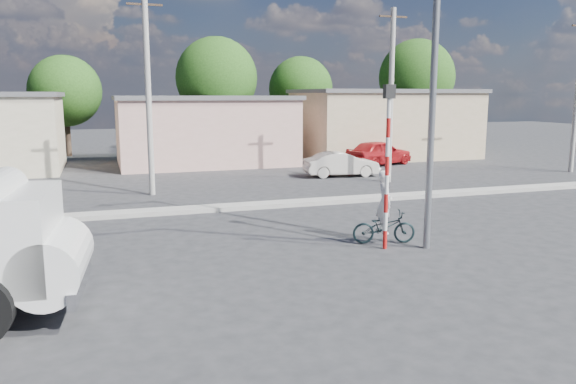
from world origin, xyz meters
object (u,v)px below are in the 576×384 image
object	(u,v)px
car_red	(379,153)
bicycle	(384,227)
streetlight	(429,60)
cyclist	(384,212)
traffic_pole	(388,153)
car_cream	(341,164)

from	to	relation	value
car_red	bicycle	bearing A→B (deg)	132.76
car_red	streetlight	bearing A→B (deg)	135.88
car_red	cyclist	bearing A→B (deg)	132.76
cyclist	traffic_pole	size ratio (longest dim) A/B	0.40
car_cream	car_red	size ratio (longest dim) A/B	0.87
streetlight	cyclist	bearing A→B (deg)	130.44
traffic_pole	cyclist	bearing A→B (deg)	65.21
car_cream	car_red	distance (m)	5.34
traffic_pole	streetlight	size ratio (longest dim) A/B	0.48
cyclist	car_red	world-z (taller)	cyclist
bicycle	traffic_pole	bearing A→B (deg)	169.39
cyclist	streetlight	bearing A→B (deg)	-125.38
car_red	streetlight	size ratio (longest dim) A/B	0.48
bicycle	streetlight	bearing A→B (deg)	-125.38
car_cream	traffic_pole	distance (m)	13.76
car_cream	traffic_pole	bearing A→B (deg)	166.60
bicycle	car_cream	bearing A→B (deg)	-4.46
car_red	traffic_pole	xyz separation A→B (m)	(-8.39, -16.45, 1.85)
bicycle	traffic_pole	world-z (taller)	traffic_pole
traffic_pole	car_cream	bearing A→B (deg)	71.10
cyclist	streetlight	world-z (taller)	streetlight
car_cream	traffic_pole	world-z (taller)	traffic_pole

